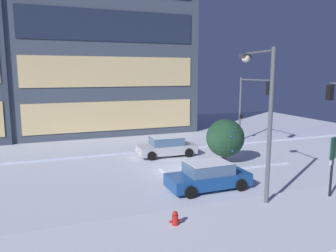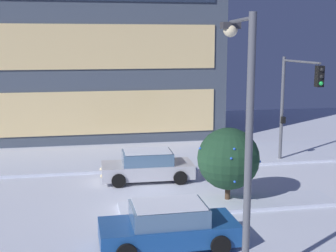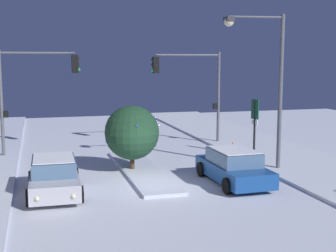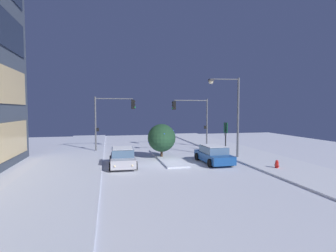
{
  "view_description": "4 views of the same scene",
  "coord_description": "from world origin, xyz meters",
  "px_view_note": "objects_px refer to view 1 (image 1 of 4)",
  "views": [
    {
      "loc": [
        -8.23,
        -18.83,
        6.29
      ],
      "look_at": [
        -1.66,
        -1.19,
        3.22
      ],
      "focal_mm": 35.03,
      "sensor_mm": 36.0,
      "label": 1
    },
    {
      "loc": [
        -2.84,
        -17.76,
        6.68
      ],
      "look_at": [
        0.63,
        0.91,
        3.26
      ],
      "focal_mm": 49.93,
      "sensor_mm": 36.0,
      "label": 2
    },
    {
      "loc": [
        -18.6,
        4.67,
        5.33
      ],
      "look_at": [
        -1.85,
        -0.05,
        2.87
      ],
      "focal_mm": 50.24,
      "sensor_mm": 36.0,
      "label": 3
    },
    {
      "loc": [
        -20.96,
        5.19,
        4.5
      ],
      "look_at": [
        0.27,
        0.37,
        3.17
      ],
      "focal_mm": 28.33,
      "sensor_mm": 36.0,
      "label": 4
    }
  ],
  "objects_px": {
    "car_near": "(208,176)",
    "parking_info_sign": "(332,160)",
    "traffic_light_corner_far_right": "(251,99)",
    "street_lamp_arched": "(262,103)",
    "car_far": "(167,147)",
    "decorated_tree_median": "(225,138)",
    "fire_hydrant": "(175,220)"
  },
  "relations": [
    {
      "from": "car_near",
      "to": "parking_info_sign",
      "type": "xyz_separation_m",
      "value": [
        5.07,
        -3.46,
        1.32
      ]
    },
    {
      "from": "traffic_light_corner_far_right",
      "to": "parking_info_sign",
      "type": "bearing_deg",
      "value": -15.49
    },
    {
      "from": "street_lamp_arched",
      "to": "car_far",
      "type": "bearing_deg",
      "value": 13.34
    },
    {
      "from": "parking_info_sign",
      "to": "street_lamp_arched",
      "type": "bearing_deg",
      "value": 53.15
    },
    {
      "from": "car_far",
      "to": "decorated_tree_median",
      "type": "relative_size",
      "value": 1.42
    },
    {
      "from": "car_far",
      "to": "parking_info_sign",
      "type": "xyz_separation_m",
      "value": [
        4.7,
        -11.03,
        1.32
      ]
    },
    {
      "from": "fire_hydrant",
      "to": "decorated_tree_median",
      "type": "distance_m",
      "value": 10.15
    },
    {
      "from": "car_far",
      "to": "decorated_tree_median",
      "type": "height_order",
      "value": "decorated_tree_median"
    },
    {
      "from": "fire_hydrant",
      "to": "car_near",
      "type": "bearing_deg",
      "value": 47.24
    },
    {
      "from": "car_near",
      "to": "street_lamp_arched",
      "type": "distance_m",
      "value": 4.99
    },
    {
      "from": "street_lamp_arched",
      "to": "fire_hydrant",
      "type": "distance_m",
      "value": 6.92
    },
    {
      "from": "car_far",
      "to": "fire_hydrant",
      "type": "height_order",
      "value": "car_far"
    },
    {
      "from": "fire_hydrant",
      "to": "decorated_tree_median",
      "type": "height_order",
      "value": "decorated_tree_median"
    },
    {
      "from": "traffic_light_corner_far_right",
      "to": "street_lamp_arched",
      "type": "bearing_deg",
      "value": -32.42
    },
    {
      "from": "fire_hydrant",
      "to": "parking_info_sign",
      "type": "distance_m",
      "value": 8.63
    },
    {
      "from": "car_near",
      "to": "parking_info_sign",
      "type": "bearing_deg",
      "value": -35.12
    },
    {
      "from": "car_far",
      "to": "traffic_light_corner_far_right",
      "type": "bearing_deg",
      "value": -173.56
    },
    {
      "from": "car_far",
      "to": "decorated_tree_median",
      "type": "distance_m",
      "value": 4.88
    },
    {
      "from": "traffic_light_corner_far_right",
      "to": "decorated_tree_median",
      "type": "height_order",
      "value": "traffic_light_corner_far_right"
    },
    {
      "from": "car_near",
      "to": "traffic_light_corner_far_right",
      "type": "height_order",
      "value": "traffic_light_corner_far_right"
    },
    {
      "from": "fire_hydrant",
      "to": "decorated_tree_median",
      "type": "relative_size",
      "value": 0.23
    },
    {
      "from": "car_near",
      "to": "decorated_tree_median",
      "type": "bearing_deg",
      "value": 48.8
    },
    {
      "from": "parking_info_sign",
      "to": "traffic_light_corner_far_right",
      "type": "bearing_deg",
      "value": -32.56
    },
    {
      "from": "parking_info_sign",
      "to": "decorated_tree_median",
      "type": "relative_size",
      "value": 0.99
    },
    {
      "from": "street_lamp_arched",
      "to": "parking_info_sign",
      "type": "distance_m",
      "value": 4.61
    },
    {
      "from": "traffic_light_corner_far_right",
      "to": "street_lamp_arched",
      "type": "relative_size",
      "value": 0.79
    },
    {
      "from": "parking_info_sign",
      "to": "decorated_tree_median",
      "type": "distance_m",
      "value": 7.51
    },
    {
      "from": "street_lamp_arched",
      "to": "decorated_tree_median",
      "type": "distance_m",
      "value": 6.93
    },
    {
      "from": "parking_info_sign",
      "to": "decorated_tree_median",
      "type": "height_order",
      "value": "decorated_tree_median"
    },
    {
      "from": "car_near",
      "to": "car_far",
      "type": "bearing_deg",
      "value": 86.41
    },
    {
      "from": "street_lamp_arched",
      "to": "car_near",
      "type": "bearing_deg",
      "value": 42.37
    },
    {
      "from": "car_far",
      "to": "traffic_light_corner_far_right",
      "type": "xyz_separation_m",
      "value": [
        7.96,
        0.73,
        3.34
      ]
    }
  ]
}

